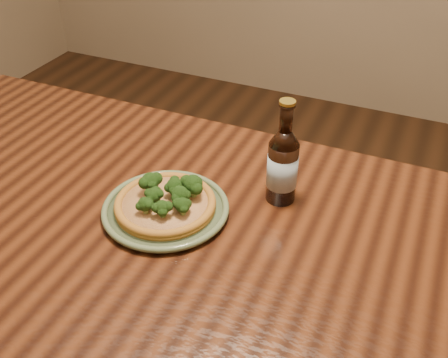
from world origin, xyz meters
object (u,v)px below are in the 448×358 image
at_px(table, 150,258).
at_px(beer_bottle, 283,165).
at_px(pizza, 166,202).
at_px(plate, 166,209).

height_order(table, beer_bottle, beer_bottle).
bearing_deg(table, beer_bottle, 41.79).
relative_size(table, pizza, 7.48).
distance_m(pizza, beer_bottle, 0.26).
xyz_separation_m(table, plate, (0.02, 0.05, 0.10)).
relative_size(plate, pizza, 1.26).
xyz_separation_m(plate, pizza, (0.00, 0.00, 0.02)).
xyz_separation_m(pizza, beer_bottle, (0.20, 0.14, 0.06)).
height_order(pizza, beer_bottle, beer_bottle).
relative_size(table, plate, 5.94).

